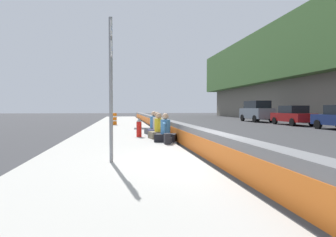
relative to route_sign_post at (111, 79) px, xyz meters
The scene contains 13 objects.
ground_plane 3.51m from the route_sign_post, 92.10° to the right, with size 160.00×160.00×0.00m, color #353538.
sidewalk_strip 2.15m from the route_sign_post, 142.41° to the right, with size 80.00×4.40×0.14m, color #A8A59E.
jersey_barrier 3.26m from the route_sign_post, 92.11° to the right, with size 76.00×0.45×0.85m.
route_sign_post is the anchor object (origin of this frame).
fire_hydrant 6.53m from the route_sign_post, ahead, with size 0.26×0.46×0.88m.
seated_person_foreground 4.96m from the route_sign_post, 25.50° to the right, with size 0.90×0.98×1.15m.
seated_person_middle 6.01m from the route_sign_post, 19.16° to the right, with size 0.84×0.94×1.13m.
seated_person_rear 6.87m from the route_sign_post, 16.80° to the right, with size 0.75×0.84×1.17m.
seated_person_far 8.04m from the route_sign_post, 14.08° to the right, with size 0.89×0.99×1.19m.
backpack 4.29m from the route_sign_post, 30.32° to the right, with size 0.32×0.28×0.40m.
construction_barrel 16.63m from the route_sign_post, ahead, with size 0.54×0.54×0.95m.
parked_car_fourth 21.94m from the route_sign_post, 43.40° to the right, with size 4.53×2.01×1.71m.
parked_car_midline 26.81m from the route_sign_post, 33.58° to the right, with size 4.80×2.06×2.28m.
Camera 1 is at (-7.25, 2.47, 1.49)m, focal length 30.94 mm.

